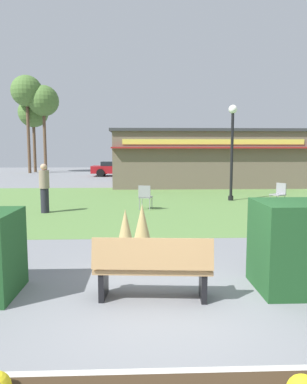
{
  "coord_description": "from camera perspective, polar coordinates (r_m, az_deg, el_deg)",
  "views": [
    {
      "loc": [
        -0.41,
        -4.81,
        2.17
      ],
      "look_at": [
        -0.08,
        3.45,
        1.21
      ],
      "focal_mm": 34.18,
      "sensor_mm": 36.0,
      "label": 1
    }
  ],
  "objects": [
    {
      "name": "tree_left_bg",
      "position": [
        36.1,
        -19.17,
        14.52
      ],
      "size": [
        2.8,
        2.8,
        8.83
      ],
      "color": "brown",
      "rests_on": "ground_plane"
    },
    {
      "name": "tree_center_bg",
      "position": [
        37.39,
        -18.26,
        11.62
      ],
      "size": [
        2.8,
        2.8,
        7.08
      ],
      "color": "brown",
      "rests_on": "ground_plane"
    },
    {
      "name": "lawn_patch",
      "position": [
        14.91,
        -0.64,
        -1.71
      ],
      "size": [
        36.0,
        12.0,
        0.01
      ],
      "primitive_type": "cube",
      "color": "#5B8442",
      "rests_on": "ground_plane"
    },
    {
      "name": "tree_right_bg",
      "position": [
        35.89,
        -16.79,
        13.36
      ],
      "size": [
        2.8,
        2.8,
        8.01
      ],
      "color": "brown",
      "rests_on": "ground_plane"
    },
    {
      "name": "park_bench",
      "position": [
        5.37,
        -0.1,
        -11.73
      ],
      "size": [
        1.73,
        0.65,
        0.95
      ],
      "color": "tan",
      "rests_on": "ground_plane"
    },
    {
      "name": "ornamental_grass_behind_left",
      "position": [
        7.22,
        -1.78,
        -6.25
      ],
      "size": [
        0.52,
        0.52,
        1.12
      ],
      "primitive_type": "cone",
      "color": "tan",
      "rests_on": "ground_plane"
    },
    {
      "name": "parked_car_west_slot",
      "position": [
        30.13,
        -5.66,
        3.71
      ],
      "size": [
        4.26,
        2.17,
        1.2
      ],
      "color": "maroon",
      "rests_on": "ground_plane"
    },
    {
      "name": "cafe_chair_east",
      "position": [
        14.84,
        19.02,
        -0.08
      ],
      "size": [
        0.6,
        0.6,
        0.89
      ],
      "color": "gray",
      "rests_on": "ground_plane"
    },
    {
      "name": "lamppost_far",
      "position": [
        15.88,
        12.17,
        7.83
      ],
      "size": [
        0.36,
        0.36,
        4.02
      ],
      "color": "black",
      "rests_on": "ground_plane"
    },
    {
      "name": "food_kiosk",
      "position": [
        22.46,
        8.17,
        5.29
      ],
      "size": [
        11.28,
        5.23,
        3.31
      ],
      "color": "#6B5B4C",
      "rests_on": "ground_plane"
    },
    {
      "name": "ornamental_grass_behind_right",
      "position": [
        6.71,
        -4.4,
        -7.32
      ],
      "size": [
        0.51,
        0.51,
        1.11
      ],
      "primitive_type": "cone",
      "color": "tan",
      "rests_on": "ground_plane"
    },
    {
      "name": "person_strolling",
      "position": [
        13.06,
        -16.66,
        0.61
      ],
      "size": [
        0.34,
        0.34,
        1.69
      ],
      "rotation": [
        0.0,
        0.0,
        4.82
      ],
      "color": "#23232D",
      "rests_on": "ground_plane"
    },
    {
      "name": "cafe_chair_west",
      "position": [
        13.2,
        -1.31,
        -0.51
      ],
      "size": [
        0.53,
        0.53,
        0.89
      ],
      "color": "gray",
      "rests_on": "ground_plane"
    },
    {
      "name": "ground_plane",
      "position": [
        5.29,
        2.48,
        -17.6
      ],
      "size": [
        80.0,
        80.0,
        0.0
      ],
      "primitive_type": "plane",
      "color": "slate"
    }
  ]
}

